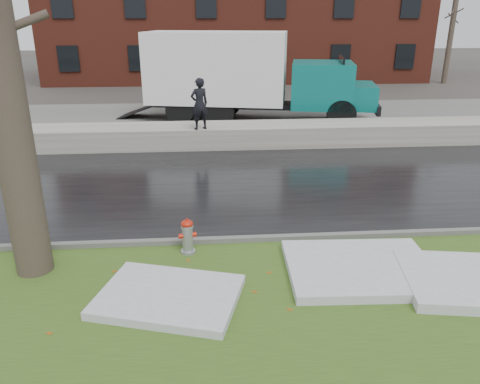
{
  "coord_description": "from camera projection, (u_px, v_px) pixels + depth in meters",
  "views": [
    {
      "loc": [
        -0.56,
        -7.54,
        4.35
      ],
      "look_at": [
        0.14,
        1.31,
        1.0
      ],
      "focal_mm": 35.0,
      "sensor_mm": 36.0,
      "label": 1
    }
  ],
  "objects": [
    {
      "name": "ground",
      "position": [
        238.0,
        268.0,
        8.61
      ],
      "size": [
        120.0,
        120.0,
        0.0
      ],
      "primitive_type": "plane",
      "color": "#47423D",
      "rests_on": "ground"
    },
    {
      "name": "verge",
      "position": [
        244.0,
        306.0,
        7.44
      ],
      "size": [
        60.0,
        4.5,
        0.04
      ],
      "primitive_type": "cube",
      "color": "#33511B",
      "rests_on": "ground"
    },
    {
      "name": "road",
      "position": [
        226.0,
        185.0,
        12.8
      ],
      "size": [
        60.0,
        7.0,
        0.03
      ],
      "primitive_type": "cube",
      "color": "black",
      "rests_on": "ground"
    },
    {
      "name": "parking_lot",
      "position": [
        216.0,
        120.0,
        20.73
      ],
      "size": [
        60.0,
        9.0,
        0.03
      ],
      "primitive_type": "cube",
      "color": "slate",
      "rests_on": "ground"
    },
    {
      "name": "curb",
      "position": [
        234.0,
        240.0,
        9.52
      ],
      "size": [
        60.0,
        0.15,
        0.14
      ],
      "primitive_type": "cube",
      "color": "slate",
      "rests_on": "ground"
    },
    {
      "name": "snowbank",
      "position": [
        220.0,
        135.0,
        16.59
      ],
      "size": [
        60.0,
        1.6,
        0.75
      ],
      "primitive_type": "cube",
      "color": "#B6B3A7",
      "rests_on": "ground"
    },
    {
      "name": "brick_building",
      "position": [
        235.0,
        7.0,
        34.97
      ],
      "size": [
        26.0,
        12.0,
        10.0
      ],
      "primitive_type": "cube",
      "color": "maroon",
      "rests_on": "ground"
    },
    {
      "name": "bg_tree_left",
      "position": [
        3.0,
        35.0,
        27.07
      ],
      "size": [
        1.4,
        1.62,
        6.5
      ],
      "color": "brown",
      "rests_on": "ground"
    },
    {
      "name": "bg_tree_center",
      "position": [
        120.0,
        32.0,
        31.24
      ],
      "size": [
        1.4,
        1.62,
        6.5
      ],
      "color": "brown",
      "rests_on": "ground"
    },
    {
      "name": "bg_tree_right",
      "position": [
        451.0,
        32.0,
        30.99
      ],
      "size": [
        1.4,
        1.62,
        6.5
      ],
      "color": "brown",
      "rests_on": "ground"
    },
    {
      "name": "fire_hydrant",
      "position": [
        187.0,
        235.0,
        8.96
      ],
      "size": [
        0.36,
        0.32,
        0.72
      ],
      "rotation": [
        0.0,
        0.0,
        0.21
      ],
      "color": "#9C9DA4",
      "rests_on": "verge"
    },
    {
      "name": "box_truck",
      "position": [
        244.0,
        75.0,
        20.04
      ],
      "size": [
        11.36,
        4.48,
        3.75
      ],
      "rotation": [
        0.0,
        0.0,
        -0.21
      ],
      "color": "black",
      "rests_on": "ground"
    },
    {
      "name": "worker",
      "position": [
        199.0,
        104.0,
        15.55
      ],
      "size": [
        0.74,
        0.63,
        1.71
      ],
      "primitive_type": "imported",
      "rotation": [
        0.0,
        0.0,
        3.57
      ],
      "color": "black",
      "rests_on": "snowbank"
    },
    {
      "name": "snow_patch_near",
      "position": [
        360.0,
        268.0,
        8.36
      ],
      "size": [
        2.68,
        2.11,
        0.16
      ],
      "primitive_type": "cube",
      "rotation": [
        0.0,
        0.0,
        -0.04
      ],
      "color": "silver",
      "rests_on": "verge"
    },
    {
      "name": "snow_patch_far",
      "position": [
        169.0,
        296.0,
        7.54
      ],
      "size": [
        2.57,
        2.16,
        0.14
      ],
      "primitive_type": "cube",
      "rotation": [
        0.0,
        0.0,
        -0.29
      ],
      "color": "silver",
      "rests_on": "verge"
    }
  ]
}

